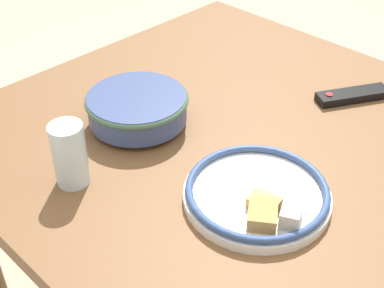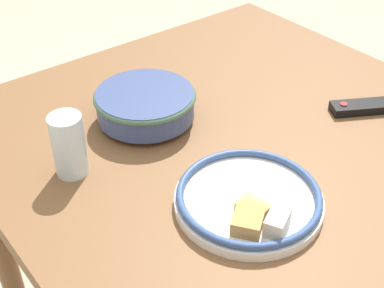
{
  "view_description": "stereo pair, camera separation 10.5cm",
  "coord_description": "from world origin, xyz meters",
  "px_view_note": "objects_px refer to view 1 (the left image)",
  "views": [
    {
      "loc": [
        0.48,
        -0.74,
        1.42
      ],
      "look_at": [
        -0.11,
        -0.14,
        0.79
      ],
      "focal_mm": 50.0,
      "sensor_mm": 36.0,
      "label": 1
    },
    {
      "loc": [
        0.55,
        -0.66,
        1.42
      ],
      "look_at": [
        -0.11,
        -0.14,
        0.79
      ],
      "focal_mm": 50.0,
      "sensor_mm": 36.0,
      "label": 2
    }
  ],
  "objects_px": {
    "food_plate": "(258,195)",
    "tv_remote": "(352,95)",
    "noodle_bowl": "(137,107)",
    "drinking_glass": "(70,155)"
  },
  "relations": [
    {
      "from": "drinking_glass",
      "to": "food_plate",
      "type": "bearing_deg",
      "value": 34.97
    },
    {
      "from": "noodle_bowl",
      "to": "tv_remote",
      "type": "relative_size",
      "value": 1.28
    },
    {
      "from": "tv_remote",
      "to": "drinking_glass",
      "type": "distance_m",
      "value": 0.67
    },
    {
      "from": "tv_remote",
      "to": "drinking_glass",
      "type": "xyz_separation_m",
      "value": [
        -0.22,
        -0.63,
        0.05
      ]
    },
    {
      "from": "noodle_bowl",
      "to": "drinking_glass",
      "type": "bearing_deg",
      "value": -74.63
    },
    {
      "from": "food_plate",
      "to": "tv_remote",
      "type": "xyz_separation_m",
      "value": [
        -0.07,
        0.43,
        -0.01
      ]
    },
    {
      "from": "noodle_bowl",
      "to": "food_plate",
      "type": "xyz_separation_m",
      "value": [
        0.34,
        -0.01,
        -0.03
      ]
    },
    {
      "from": "noodle_bowl",
      "to": "drinking_glass",
      "type": "height_order",
      "value": "drinking_glass"
    },
    {
      "from": "food_plate",
      "to": "tv_remote",
      "type": "relative_size",
      "value": 1.55
    },
    {
      "from": "noodle_bowl",
      "to": "food_plate",
      "type": "height_order",
      "value": "noodle_bowl"
    }
  ]
}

